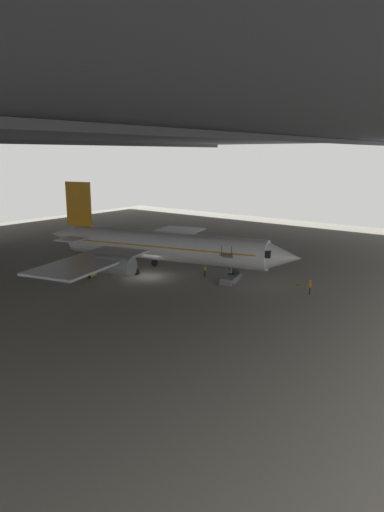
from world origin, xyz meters
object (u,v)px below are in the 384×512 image
(boarding_stairs, at_px, (231,276))
(crew_worker_near_nose, at_px, (310,286))
(baggage_tug, at_px, (86,273))
(crew_worker_by_stairs, at_px, (205,269))
(airplane_main, at_px, (159,246))
(traffic_cone_orange, at_px, (298,283))

(boarding_stairs, distance_m, crew_worker_near_nose, 9.40)
(baggage_tug, bearing_deg, boarding_stairs, -58.88)
(crew_worker_near_nose, relative_size, crew_worker_by_stairs, 1.04)
(boarding_stairs, bearing_deg, crew_worker_by_stairs, 89.22)
(airplane_main, xyz_separation_m, baggage_tug, (-7.19, 5.40, -2.83))
(boarding_stairs, distance_m, traffic_cone_orange, 7.71)
(airplane_main, relative_size, boarding_stairs, 7.55)
(crew_worker_by_stairs, relative_size, traffic_cone_orange, 2.58)
(traffic_cone_orange, bearing_deg, crew_worker_by_stairs, 108.41)
(airplane_main, height_order, baggage_tug, airplane_main)
(crew_worker_near_nose, bearing_deg, traffic_cone_orange, 43.99)
(traffic_cone_orange, bearing_deg, crew_worker_near_nose, -136.01)
(airplane_main, distance_m, boarding_stairs, 10.02)
(airplane_main, xyz_separation_m, crew_worker_near_nose, (2.77, -18.85, -2.44))
(airplane_main, xyz_separation_m, boarding_stairs, (1.81, -9.50, -2.63))
(baggage_tug, bearing_deg, crew_worker_near_nose, -67.68)
(crew_worker_by_stairs, relative_size, baggage_tug, 0.63)
(airplane_main, height_order, crew_worker_near_nose, airplane_main)
(airplane_main, relative_size, traffic_cone_orange, 57.29)
(crew_worker_near_nose, distance_m, baggage_tug, 26.21)
(crew_worker_near_nose, height_order, crew_worker_by_stairs, crew_worker_near_nose)
(boarding_stairs, xyz_separation_m, crew_worker_near_nose, (0.96, -9.35, 0.19))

